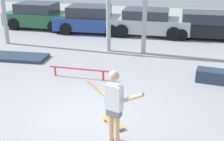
# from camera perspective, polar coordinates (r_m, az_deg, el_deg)

# --- Properties ---
(ground_plane) EXTENTS (36.00, 36.00, 0.00)m
(ground_plane) POSITION_cam_1_polar(r_m,az_deg,el_deg) (8.73, -4.95, -7.96)
(ground_plane) COLOR #9E9EA3
(skateboarder) EXTENTS (1.44, 0.57, 1.78)m
(skateboarder) POSITION_cam_1_polar(r_m,az_deg,el_deg) (7.09, 0.39, -5.93)
(skateboarder) COLOR #DBAD89
(skateboarder) RESTS_ON ground_plane
(skateboard) EXTENTS (0.71, 0.69, 0.08)m
(skateboard) POSITION_cam_1_polar(r_m,az_deg,el_deg) (8.20, 0.18, -9.44)
(skateboard) COLOR gold
(skateboard) RESTS_ON ground_plane
(manual_pad) EXTENTS (3.42, 1.29, 0.13)m
(manual_pad) POSITION_cam_1_polar(r_m,az_deg,el_deg) (13.84, -18.55, 2.44)
(manual_pad) COLOR #28384C
(manual_pad) RESTS_ON ground_plane
(grind_rail) EXTENTS (2.19, 0.08, 0.37)m
(grind_rail) POSITION_cam_1_polar(r_m,az_deg,el_deg) (11.04, -6.11, 0.04)
(grind_rail) COLOR red
(grind_rail) RESTS_ON ground_plane
(parked_car_green) EXTENTS (3.98, 1.99, 1.45)m
(parked_car_green) POSITION_cam_1_polar(r_m,az_deg,el_deg) (18.77, -13.14, 9.68)
(parked_car_green) COLOR #28603D
(parked_car_green) RESTS_ON ground_plane
(parked_car_blue) EXTENTS (4.12, 2.21, 1.44)m
(parked_car_blue) POSITION_cam_1_polar(r_m,az_deg,el_deg) (17.41, -3.77, 9.29)
(parked_car_blue) COLOR #284793
(parked_car_blue) RESTS_ON ground_plane
(parked_car_silver) EXTENTS (4.27, 1.96, 1.37)m
(parked_car_silver) POSITION_cam_1_polar(r_m,az_deg,el_deg) (16.81, 6.68, 8.72)
(parked_car_silver) COLOR #B7BABF
(parked_car_silver) RESTS_ON ground_plane
(parked_car_black) EXTENTS (4.51, 1.98, 1.32)m
(parked_car_black) POSITION_cam_1_polar(r_m,az_deg,el_deg) (16.89, 17.22, 7.84)
(parked_car_black) COLOR black
(parked_car_black) RESTS_ON ground_plane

